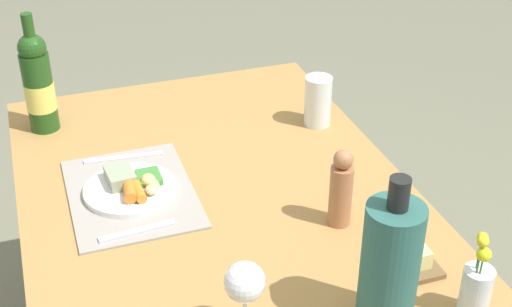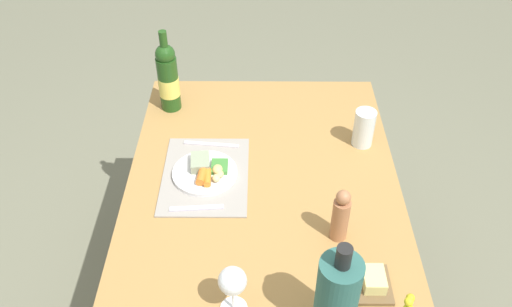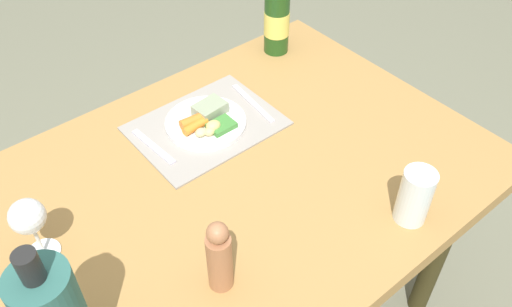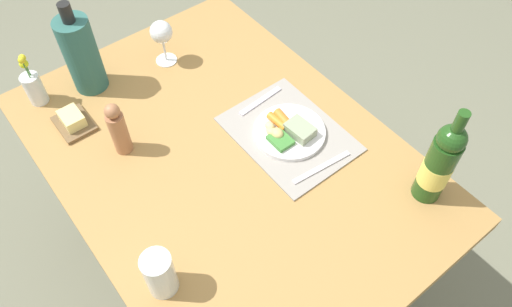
{
  "view_description": "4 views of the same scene",
  "coord_description": "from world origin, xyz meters",
  "px_view_note": "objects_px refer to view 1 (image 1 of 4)",
  "views": [
    {
      "loc": [
        1.35,
        -0.37,
        1.7
      ],
      "look_at": [
        0.01,
        0.09,
        0.83
      ],
      "focal_mm": 49.83,
      "sensor_mm": 36.0,
      "label": 1
    },
    {
      "loc": [
        1.25,
        -0.02,
        1.98
      ],
      "look_at": [
        -0.07,
        -0.02,
        0.83
      ],
      "focal_mm": 37.36,
      "sensor_mm": 36.0,
      "label": 2
    },
    {
      "loc": [
        0.53,
        0.74,
        1.69
      ],
      "look_at": [
        -0.02,
        0.07,
        0.85
      ],
      "focal_mm": 37.41,
      "sensor_mm": 36.0,
      "label": 3
    },
    {
      "loc": [
        -0.76,
        0.48,
        1.9
      ],
      "look_at": [
        -0.09,
        -0.05,
        0.79
      ],
      "focal_mm": 34.48,
      "sensor_mm": 36.0,
      "label": 4
    }
  ],
  "objects_px": {
    "wine_bottle": "(38,83)",
    "cooler_bottle": "(390,265)",
    "butter_dish": "(409,257)",
    "dinner_plate": "(131,186)",
    "pepper_mill": "(341,189)",
    "water_tumbler": "(318,104)",
    "fork": "(123,158)",
    "wine_glass": "(245,285)",
    "knife": "(137,231)",
    "flower_vase": "(476,288)",
    "dining_table": "(219,220)"
  },
  "relations": [
    {
      "from": "flower_vase",
      "to": "wine_bottle",
      "type": "distance_m",
      "value": 1.23
    },
    {
      "from": "wine_bottle",
      "to": "water_tumbler",
      "type": "bearing_deg",
      "value": 73.02
    },
    {
      "from": "dining_table",
      "to": "wine_bottle",
      "type": "xyz_separation_m",
      "value": [
        -0.46,
        -0.36,
        0.22
      ]
    },
    {
      "from": "cooler_bottle",
      "to": "wine_bottle",
      "type": "xyz_separation_m",
      "value": [
        -0.97,
        -0.54,
        0.0
      ]
    },
    {
      "from": "dinner_plate",
      "to": "pepper_mill",
      "type": "bearing_deg",
      "value": 57.83
    },
    {
      "from": "butter_dish",
      "to": "water_tumbler",
      "type": "xyz_separation_m",
      "value": [
        -0.62,
        0.06,
        0.04
      ]
    },
    {
      "from": "fork",
      "to": "knife",
      "type": "bearing_deg",
      "value": 1.48
    },
    {
      "from": "cooler_bottle",
      "to": "pepper_mill",
      "type": "bearing_deg",
      "value": 171.0
    },
    {
      "from": "butter_dish",
      "to": "flower_vase",
      "type": "xyz_separation_m",
      "value": [
        0.17,
        0.04,
        0.05
      ]
    },
    {
      "from": "butter_dish",
      "to": "pepper_mill",
      "type": "distance_m",
      "value": 0.21
    },
    {
      "from": "flower_vase",
      "to": "wine_glass",
      "type": "height_order",
      "value": "flower_vase"
    },
    {
      "from": "wine_glass",
      "to": "pepper_mill",
      "type": "bearing_deg",
      "value": 129.73
    },
    {
      "from": "wine_bottle",
      "to": "cooler_bottle",
      "type": "bearing_deg",
      "value": 29.15
    },
    {
      "from": "dinner_plate",
      "to": "pepper_mill",
      "type": "height_order",
      "value": "pepper_mill"
    },
    {
      "from": "wine_glass",
      "to": "butter_dish",
      "type": "bearing_deg",
      "value": 101.04
    },
    {
      "from": "flower_vase",
      "to": "cooler_bottle",
      "type": "relative_size",
      "value": 0.59
    },
    {
      "from": "dining_table",
      "to": "wine_bottle",
      "type": "height_order",
      "value": "wine_bottle"
    },
    {
      "from": "butter_dish",
      "to": "wine_glass",
      "type": "xyz_separation_m",
      "value": [
        0.07,
        -0.38,
        0.1
      ]
    },
    {
      "from": "dining_table",
      "to": "water_tumbler",
      "type": "height_order",
      "value": "water_tumbler"
    },
    {
      "from": "dining_table",
      "to": "wine_bottle",
      "type": "distance_m",
      "value": 0.63
    },
    {
      "from": "knife",
      "to": "wine_glass",
      "type": "height_order",
      "value": "wine_glass"
    },
    {
      "from": "dinner_plate",
      "to": "pepper_mill",
      "type": "distance_m",
      "value": 0.5
    },
    {
      "from": "knife",
      "to": "butter_dish",
      "type": "height_order",
      "value": "butter_dish"
    },
    {
      "from": "knife",
      "to": "cooler_bottle",
      "type": "bearing_deg",
      "value": 38.97
    },
    {
      "from": "pepper_mill",
      "to": "wine_glass",
      "type": "bearing_deg",
      "value": -50.27
    },
    {
      "from": "dinner_plate",
      "to": "water_tumbler",
      "type": "xyz_separation_m",
      "value": [
        -0.18,
        0.55,
        0.04
      ]
    },
    {
      "from": "fork",
      "to": "flower_vase",
      "type": "height_order",
      "value": "flower_vase"
    },
    {
      "from": "dinner_plate",
      "to": "knife",
      "type": "relative_size",
      "value": 1.29
    },
    {
      "from": "dinner_plate",
      "to": "wine_glass",
      "type": "height_order",
      "value": "wine_glass"
    },
    {
      "from": "dining_table",
      "to": "fork",
      "type": "distance_m",
      "value": 0.3
    },
    {
      "from": "fork",
      "to": "cooler_bottle",
      "type": "height_order",
      "value": "cooler_bottle"
    },
    {
      "from": "flower_vase",
      "to": "pepper_mill",
      "type": "height_order",
      "value": "same"
    },
    {
      "from": "cooler_bottle",
      "to": "wine_bottle",
      "type": "distance_m",
      "value": 1.11
    },
    {
      "from": "fork",
      "to": "knife",
      "type": "distance_m",
      "value": 0.32
    },
    {
      "from": "fork",
      "to": "water_tumbler",
      "type": "bearing_deg",
      "value": 97.95
    },
    {
      "from": "fork",
      "to": "butter_dish",
      "type": "relative_size",
      "value": 1.54
    },
    {
      "from": "wine_glass",
      "to": "pepper_mill",
      "type": "distance_m",
      "value": 0.4
    },
    {
      "from": "knife",
      "to": "water_tumbler",
      "type": "height_order",
      "value": "water_tumbler"
    },
    {
      "from": "cooler_bottle",
      "to": "dinner_plate",
      "type": "bearing_deg",
      "value": -146.88
    },
    {
      "from": "dining_table",
      "to": "fork",
      "type": "bearing_deg",
      "value": -139.95
    },
    {
      "from": "knife",
      "to": "water_tumbler",
      "type": "distance_m",
      "value": 0.67
    },
    {
      "from": "cooler_bottle",
      "to": "water_tumbler",
      "type": "xyz_separation_m",
      "value": [
        -0.75,
        0.18,
        -0.07
      ]
    },
    {
      "from": "cooler_bottle",
      "to": "wine_glass",
      "type": "height_order",
      "value": "cooler_bottle"
    },
    {
      "from": "butter_dish",
      "to": "cooler_bottle",
      "type": "bearing_deg",
      "value": -44.8
    },
    {
      "from": "butter_dish",
      "to": "cooler_bottle",
      "type": "xyz_separation_m",
      "value": [
        0.13,
        -0.13,
        0.11
      ]
    },
    {
      "from": "butter_dish",
      "to": "wine_glass",
      "type": "height_order",
      "value": "wine_glass"
    },
    {
      "from": "dining_table",
      "to": "wine_glass",
      "type": "bearing_deg",
      "value": -10.03
    },
    {
      "from": "dining_table",
      "to": "butter_dish",
      "type": "xyz_separation_m",
      "value": [
        0.38,
        0.3,
        0.1
      ]
    },
    {
      "from": "dinner_plate",
      "to": "dining_table",
      "type": "bearing_deg",
      "value": 71.24
    },
    {
      "from": "dinner_plate",
      "to": "flower_vase",
      "type": "height_order",
      "value": "flower_vase"
    }
  ]
}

